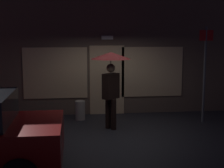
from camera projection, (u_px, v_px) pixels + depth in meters
name	position (u px, v px, depth m)	size (l,w,h in m)	color
ground_plane	(115.00, 134.00, 8.78)	(18.00, 18.00, 0.00)	#26262B
building_facade	(106.00, 53.00, 10.78)	(9.86, 0.48, 3.97)	brown
person_with_umbrella	(111.00, 70.00, 8.98)	(1.06, 1.06, 2.09)	black
street_sign_post	(205.00, 69.00, 9.70)	(0.40, 0.07, 2.77)	#595B60
sidewalk_bollard	(80.00, 110.00, 10.14)	(0.30, 0.30, 0.58)	#B2A899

